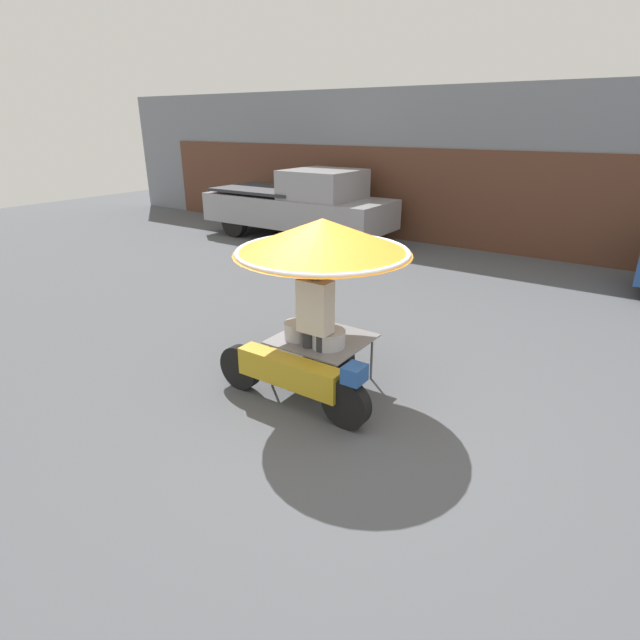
{
  "coord_description": "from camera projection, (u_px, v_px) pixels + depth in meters",
  "views": [
    {
      "loc": [
        2.53,
        -4.17,
        3.02
      ],
      "look_at": [
        -0.53,
        0.32,
        0.85
      ],
      "focal_mm": 28.0,
      "sensor_mm": 36.0,
      "label": 1
    }
  ],
  "objects": [
    {
      "name": "shopfront_building",
      "position": [
        547.0,
        171.0,
        12.09
      ],
      "size": [
        28.0,
        2.06,
        3.85
      ],
      "color": "gray",
      "rests_on": "ground"
    },
    {
      "name": "vendor_motorcycle_cart",
      "position": [
        320.0,
        257.0,
        5.56
      ],
      "size": [
        2.04,
        2.02,
        2.03
      ],
      "color": "black",
      "rests_on": "ground"
    },
    {
      "name": "pickup_truck",
      "position": [
        301.0,
        205.0,
        13.5
      ],
      "size": [
        5.28,
        1.97,
        1.88
      ],
      "color": "black",
      "rests_on": "ground"
    },
    {
      "name": "vendor_person",
      "position": [
        315.0,
        323.0,
        5.59
      ],
      "size": [
        0.38,
        0.22,
        1.64
      ],
      "color": "#2D2D33",
      "rests_on": "ground"
    },
    {
      "name": "ground_plane",
      "position": [
        343.0,
        408.0,
        5.65
      ],
      "size": [
        36.0,
        36.0,
        0.0
      ],
      "primitive_type": "plane",
      "color": "#4C4F54"
    }
  ]
}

